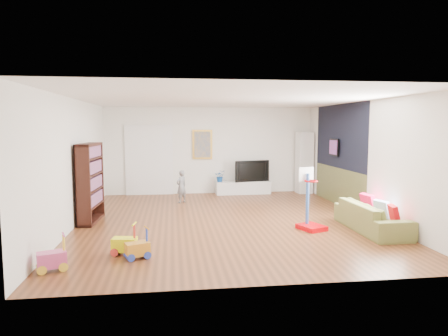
{
  "coord_description": "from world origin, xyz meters",
  "views": [
    {
      "loc": [
        -1.2,
        -8.75,
        2.12
      ],
      "look_at": [
        0.0,
        0.4,
        1.15
      ],
      "focal_mm": 32.0,
      "sensor_mm": 36.0,
      "label": 1
    }
  ],
  "objects": [
    {
      "name": "ride_on_pink",
      "position": [
        -2.97,
        -2.8,
        0.27
      ],
      "size": [
        0.46,
        0.37,
        0.54
      ],
      "primitive_type": "cube",
      "rotation": [
        0.0,
        0.0,
        0.35
      ],
      "color": "#D34887",
      "rests_on": "ground"
    },
    {
      "name": "media_console",
      "position": [
        1.0,
        3.46,
        0.2
      ],
      "size": [
        1.72,
        0.48,
        0.4
      ],
      "primitive_type": "cube",
      "rotation": [
        0.0,
        0.0,
        0.03
      ],
      "color": "silver",
      "rests_on": "ground"
    },
    {
      "name": "bookshelf",
      "position": [
        -3.0,
        0.3,
        0.87
      ],
      "size": [
        0.39,
        1.21,
        1.75
      ],
      "primitive_type": "cube",
      "rotation": [
        0.0,
        0.0,
        -0.07
      ],
      "color": "black",
      "rests_on": "ground"
    },
    {
      "name": "wall_left",
      "position": [
        -3.25,
        0.0,
        1.35
      ],
      "size": [
        0.0,
        7.5,
        2.7
      ],
      "primitive_type": "cube",
      "color": "white",
      "rests_on": "ground"
    },
    {
      "name": "sofa",
      "position": [
        2.81,
        -1.26,
        0.29
      ],
      "size": [
        0.78,
        1.97,
        0.57
      ],
      "primitive_type": "imported",
      "rotation": [
        0.0,
        0.0,
        1.58
      ],
      "color": "olive",
      "rests_on": "ground"
    },
    {
      "name": "wall_right",
      "position": [
        3.25,
        0.0,
        1.35
      ],
      "size": [
        0.0,
        7.5,
        2.7
      ],
      "primitive_type": "cube",
      "color": "white",
      "rests_on": "ground"
    },
    {
      "name": "basketball_hoop",
      "position": [
        1.63,
        -1.03,
        0.64
      ],
      "size": [
        0.61,
        0.66,
        1.28
      ],
      "primitive_type": "cube",
      "rotation": [
        0.0,
        0.0,
        0.38
      ],
      "color": "#D30008",
      "rests_on": "ground"
    },
    {
      "name": "vase_plant",
      "position": [
        0.28,
        3.44,
        0.58
      ],
      "size": [
        0.35,
        0.31,
        0.36
      ],
      "primitive_type": "imported",
      "rotation": [
        0.0,
        0.0,
        -0.08
      ],
      "color": "navy",
      "rests_on": "media_console"
    },
    {
      "name": "pillow_right",
      "position": [
        3.03,
        -0.68,
        0.45
      ],
      "size": [
        0.17,
        0.41,
        0.4
      ],
      "primitive_type": "cube",
      "rotation": [
        0.0,
        0.0,
        0.17
      ],
      "color": "#D40B43",
      "rests_on": "sofa"
    },
    {
      "name": "wall_back",
      "position": [
        0.0,
        3.75,
        1.35
      ],
      "size": [
        6.5,
        0.0,
        2.7
      ],
      "primitive_type": "cube",
      "color": "silver",
      "rests_on": "ground"
    },
    {
      "name": "ride_on_orange",
      "position": [
        -1.77,
        -2.4,
        0.25
      ],
      "size": [
        0.43,
        0.35,
        0.5
      ],
      "primitive_type": "cube",
      "rotation": [
        0.0,
        0.0,
        0.38
      ],
      "color": "orange",
      "rests_on": "ground"
    },
    {
      "name": "painting_back",
      "position": [
        -0.25,
        3.71,
        1.55
      ],
      "size": [
        0.62,
        0.06,
        0.92
      ],
      "primitive_type": "cube",
      "color": "gold",
      "rests_on": "wall_back"
    },
    {
      "name": "pillow_center",
      "position": [
        3.01,
        -1.29,
        0.45
      ],
      "size": [
        0.19,
        0.36,
        0.35
      ],
      "primitive_type": "cube",
      "rotation": [
        0.0,
        0.0,
        0.3
      ],
      "color": "white",
      "rests_on": "sofa"
    },
    {
      "name": "child",
      "position": [
        -0.95,
        2.23,
        0.45
      ],
      "size": [
        0.39,
        0.38,
        0.91
      ],
      "primitive_type": "imported",
      "rotation": [
        0.0,
        0.0,
        3.87
      ],
      "color": "slate",
      "rests_on": "ground"
    },
    {
      "name": "ceiling",
      "position": [
        0.0,
        0.0,
        2.7
      ],
      "size": [
        6.5,
        7.5,
        0.0
      ],
      "primitive_type": "cube",
      "color": "white",
      "rests_on": "ground"
    },
    {
      "name": "tall_cabinet",
      "position": [
        2.96,
        3.41,
        0.96
      ],
      "size": [
        0.47,
        0.47,
        1.92
      ],
      "primitive_type": "cube",
      "rotation": [
        0.0,
        0.0,
        0.05
      ],
      "color": "white",
      "rests_on": "ground"
    },
    {
      "name": "olive_wainscot",
      "position": [
        3.23,
        1.4,
        0.5
      ],
      "size": [
        0.01,
        3.2,
        1.0
      ],
      "primitive_type": "cube",
      "color": "brown",
      "rests_on": "wall_right"
    },
    {
      "name": "ride_on_yellow",
      "position": [
        -2.0,
        -2.16,
        0.26
      ],
      "size": [
        0.43,
        0.3,
        0.53
      ],
      "primitive_type": "cube",
      "rotation": [
        0.0,
        0.0,
        -0.16
      ],
      "color": "#F2F20C",
      "rests_on": "ground"
    },
    {
      "name": "doorway",
      "position": [
        -1.9,
        3.71,
        1.05
      ],
      "size": [
        1.45,
        0.06,
        2.1
      ],
      "primitive_type": "cube",
      "color": "white",
      "rests_on": "ground"
    },
    {
      "name": "navy_accent",
      "position": [
        3.23,
        1.4,
        1.85
      ],
      "size": [
        0.01,
        3.2,
        1.7
      ],
      "primitive_type": "cube",
      "color": "black",
      "rests_on": "wall_right"
    },
    {
      "name": "pillow_left",
      "position": [
        2.97,
        -1.81,
        0.45
      ],
      "size": [
        0.17,
        0.37,
        0.36
      ],
      "primitive_type": "cube",
      "rotation": [
        0.0,
        0.0,
        -0.23
      ],
      "color": "#B0090F",
      "rests_on": "sofa"
    },
    {
      "name": "floor",
      "position": [
        0.0,
        0.0,
        0.0
      ],
      "size": [
        6.5,
        7.5,
        0.0
      ],
      "primitive_type": "cube",
      "color": "brown",
      "rests_on": "ground"
    },
    {
      "name": "artwork_right",
      "position": [
        3.17,
        1.6,
        1.55
      ],
      "size": [
        0.04,
        0.56,
        0.46
      ],
      "primitive_type": "cube",
      "color": "#7F3F8C",
      "rests_on": "wall_right"
    },
    {
      "name": "tv",
      "position": [
        1.25,
        3.47,
        0.73
      ],
      "size": [
        1.15,
        0.43,
        0.66
      ],
      "primitive_type": "imported",
      "rotation": [
        0.0,
        0.0,
        0.25
      ],
      "color": "black",
      "rests_on": "media_console"
    },
    {
      "name": "wall_front",
      "position": [
        0.0,
        -3.75,
        1.35
      ],
      "size": [
        6.5,
        0.0,
        2.7
      ],
      "primitive_type": "cube",
      "color": "white",
      "rests_on": "ground"
    }
  ]
}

